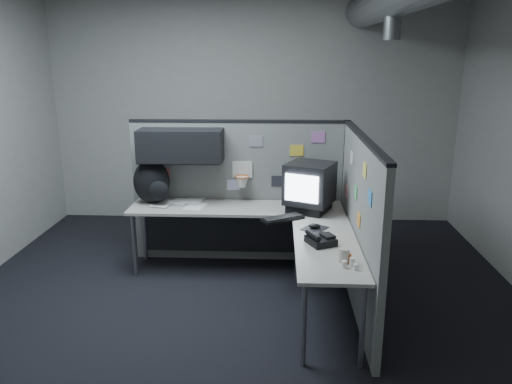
{
  "coord_description": "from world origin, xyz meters",
  "views": [
    {
      "loc": [
        0.35,
        -4.15,
        2.33
      ],
      "look_at": [
        0.14,
        0.35,
        1.07
      ],
      "focal_mm": 35.0,
      "sensor_mm": 36.0,
      "label": 1
    }
  ],
  "objects_px": {
    "desk": "(258,226)",
    "monitor": "(310,186)",
    "phone": "(320,240)",
    "backpack": "(152,183)",
    "keyboard": "(283,218)"
  },
  "relations": [
    {
      "from": "desk",
      "to": "monitor",
      "type": "distance_m",
      "value": 0.68
    },
    {
      "from": "monitor",
      "to": "phone",
      "type": "xyz_separation_m",
      "value": [
        0.04,
        -0.96,
        -0.22
      ]
    },
    {
      "from": "backpack",
      "to": "phone",
      "type": "bearing_deg",
      "value": -53.09
    },
    {
      "from": "desk",
      "to": "phone",
      "type": "bearing_deg",
      "value": -53.29
    },
    {
      "from": "monitor",
      "to": "phone",
      "type": "relative_size",
      "value": 1.99
    },
    {
      "from": "desk",
      "to": "keyboard",
      "type": "height_order",
      "value": "keyboard"
    },
    {
      "from": "desk",
      "to": "backpack",
      "type": "bearing_deg",
      "value": 162.72
    },
    {
      "from": "keyboard",
      "to": "backpack",
      "type": "relative_size",
      "value": 0.91
    },
    {
      "from": "monitor",
      "to": "phone",
      "type": "height_order",
      "value": "monitor"
    },
    {
      "from": "keyboard",
      "to": "backpack",
      "type": "distance_m",
      "value": 1.53
    },
    {
      "from": "desk",
      "to": "monitor",
      "type": "height_order",
      "value": "monitor"
    },
    {
      "from": "desk",
      "to": "phone",
      "type": "height_order",
      "value": "phone"
    },
    {
      "from": "monitor",
      "to": "keyboard",
      "type": "distance_m",
      "value": 0.5
    },
    {
      "from": "phone",
      "to": "keyboard",
      "type": "bearing_deg",
      "value": 101.54
    },
    {
      "from": "keyboard",
      "to": "monitor",
      "type": "bearing_deg",
      "value": 62.89
    }
  ]
}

